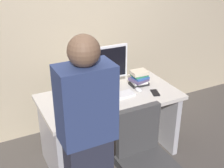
{
  "coord_description": "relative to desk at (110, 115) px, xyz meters",
  "views": [
    {
      "loc": [
        -1.19,
        -2.39,
        2.17
      ],
      "look_at": [
        0.0,
        -0.05,
        0.9
      ],
      "focal_mm": 47.73,
      "sensor_mm": 36.0,
      "label": 1
    }
  ],
  "objects": [
    {
      "name": "book_stack",
      "position": [
        0.39,
        0.07,
        0.32
      ],
      "size": [
        0.21,
        0.19,
        0.17
      ],
      "color": "black",
      "rests_on": "desk"
    },
    {
      "name": "ground_plane",
      "position": [
        0.0,
        0.0,
        -0.52
      ],
      "size": [
        9.0,
        9.0,
        0.0
      ],
      "primitive_type": "plane",
      "color": "#4C4742"
    },
    {
      "name": "monitor",
      "position": [
        0.02,
        0.19,
        0.49
      ],
      "size": [
        0.54,
        0.15,
        0.46
      ],
      "color": "silver",
      "rests_on": "desk"
    },
    {
      "name": "wall_back",
      "position": [
        0.0,
        0.83,
        0.98
      ],
      "size": [
        6.4,
        0.1,
        3.0
      ],
      "primitive_type": "cube",
      "color": "tan",
      "rests_on": "ground"
    },
    {
      "name": "keyboard",
      "position": [
        0.02,
        -0.07,
        0.25
      ],
      "size": [
        0.44,
        0.15,
        0.02
      ],
      "primitive_type": "cube",
      "rotation": [
        0.0,
        0.0,
        0.05
      ],
      "color": "white",
      "rests_on": "desk"
    },
    {
      "name": "desk",
      "position": [
        0.0,
        0.0,
        0.0
      ],
      "size": [
        1.41,
        0.74,
        0.75
      ],
      "color": "beige",
      "rests_on": "ground"
    },
    {
      "name": "person_at_desk",
      "position": [
        -0.53,
        -0.7,
        0.32
      ],
      "size": [
        0.4,
        0.24,
        1.64
      ],
      "color": "#262838",
      "rests_on": "ground"
    },
    {
      "name": "office_chair",
      "position": [
        -0.04,
        -0.75,
        -0.09
      ],
      "size": [
        0.52,
        0.52,
        0.94
      ],
      "color": "black",
      "rests_on": "ground"
    },
    {
      "name": "mouse",
      "position": [
        0.31,
        -0.05,
        0.25
      ],
      "size": [
        0.06,
        0.1,
        0.03
      ],
      "primitive_type": "ellipsoid",
      "color": "white",
      "rests_on": "desk"
    },
    {
      "name": "cell_phone",
      "position": [
        0.44,
        -0.17,
        0.24
      ],
      "size": [
        0.11,
        0.16,
        0.01
      ],
      "primitive_type": "cube",
      "rotation": [
        0.0,
        0.0,
        -0.31
      ],
      "color": "black",
      "rests_on": "desk"
    },
    {
      "name": "cup_near_keyboard",
      "position": [
        -0.46,
        -0.15,
        0.29
      ],
      "size": [
        0.07,
        0.07,
        0.1
      ],
      "primitive_type": "cylinder",
      "color": "white",
      "rests_on": "desk"
    }
  ]
}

